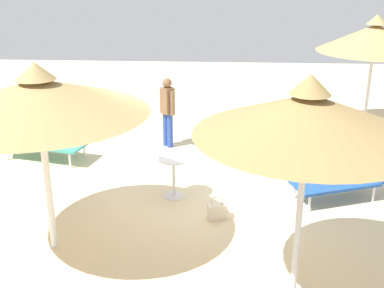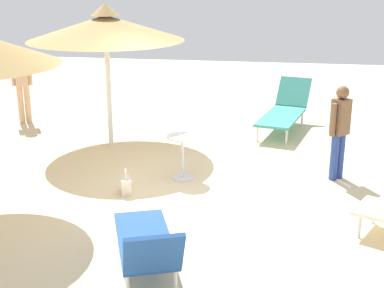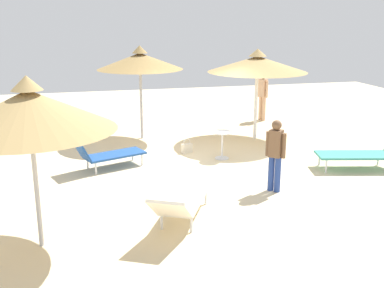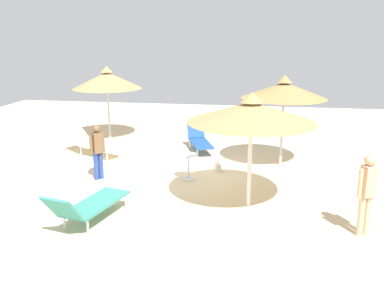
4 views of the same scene
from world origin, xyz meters
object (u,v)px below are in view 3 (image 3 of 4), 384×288
Objects in this scene: lounge_chair_near_right at (181,203)px; person_standing_far_right at (263,94)px; parasol_umbrella_edge at (29,110)px; lounge_chair_center at (367,152)px; person_standing_far_left at (275,152)px; lounge_chair_near_left at (106,154)px; parasol_umbrella_back at (257,64)px; handbag at (187,148)px; side_table_round at (222,141)px; parasol_umbrella_front at (140,61)px.

person_standing_far_right reaches higher than lounge_chair_near_right.
lounge_chair_center is at bearing -73.57° from parasol_umbrella_edge.
person_standing_far_left is (-0.82, 2.72, 0.42)m from lounge_chair_center.
person_standing_far_right is at bearing -54.14° from lounge_chair_near_left.
parasol_umbrella_edge reaches higher than parasol_umbrella_back.
lounge_chair_near_right reaches higher than handbag.
side_table_round is at bearing -28.00° from lounge_chair_near_right.
side_table_round is at bearing 145.62° from person_standing_far_right.
side_table_round is at bearing -146.21° from parasol_umbrella_front.
person_standing_far_right is at bearing -41.79° from parasol_umbrella_edge.
side_table_round is (-3.98, 2.72, -0.47)m from person_standing_far_right.
parasol_umbrella_front is 3.51m from lounge_chair_near_left.
parasol_umbrella_edge is at bearing 106.43° from lounge_chair_center.
side_table_round is (2.45, 0.36, -0.37)m from person_standing_far_left.
lounge_chair_center is at bearing -131.07° from parasol_umbrella_front.
handbag is (2.36, 3.84, -0.29)m from lounge_chair_center.
person_standing_far_left is at bearing -171.54° from side_table_round.
lounge_chair_near_left is 2.36m from handbag.
lounge_chair_center is 1.07× the size of lounge_chair_near_right.
lounge_chair_near_right is (-6.07, 0.17, -1.89)m from parasol_umbrella_front.
parasol_umbrella_back reaches higher than handbag.
lounge_chair_center is 6.22m from lounge_chair_near_left.
lounge_chair_near_left is (-1.79, 4.50, -1.83)m from parasol_umbrella_back.
lounge_chair_near_right is 2.99× the size of side_table_round.
lounge_chair_near_right is (-5.20, 3.43, -1.81)m from parasol_umbrella_back.
lounge_chair_center is 5.64m from person_standing_far_right.
parasol_umbrella_back is 7.94m from parasol_umbrella_edge.
lounge_chair_center is (-4.18, -4.79, -1.87)m from parasol_umbrella_front.
parasol_umbrella_back is 7.20× the size of handbag.
parasol_umbrella_front is 4.84m from person_standing_far_right.
lounge_chair_center is at bearing -117.81° from side_table_round.
lounge_chair_near_left is 0.85× the size of lounge_chair_near_right.
parasol_umbrella_front is 2.97m from handbag.
lounge_chair_near_left is (3.67, -1.27, -1.83)m from parasol_umbrella_edge.
lounge_chair_center is 5.73× the size of handbag.
lounge_chair_near_left is at bearing 92.27° from side_table_round.
lounge_chair_near_left is (-2.66, 1.24, -1.91)m from parasol_umbrella_front.
parasol_umbrella_edge is 4.29m from lounge_chair_near_left.
parasol_umbrella_front is 6.36m from lounge_chair_near_right.
parasol_umbrella_back is 4.03× the size of side_table_round.
lounge_chair_center is 3.49m from side_table_round.
person_standing_far_left reaches higher than side_table_round.
lounge_chair_near_left is at bearing 54.78° from person_standing_far_left.
parasol_umbrella_back is at bearing 153.15° from person_standing_far_right.
parasol_umbrella_front is 3.56m from side_table_round.
parasol_umbrella_back is 1.05× the size of parasol_umbrella_front.
parasol_umbrella_back is 1.05× the size of parasol_umbrella_edge.
parasol_umbrella_back is at bearing -16.10° from person_standing_far_left.
parasol_umbrella_back is at bearing 24.88° from lounge_chair_center.
parasol_umbrella_edge is 2.97m from lounge_chair_near_right.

